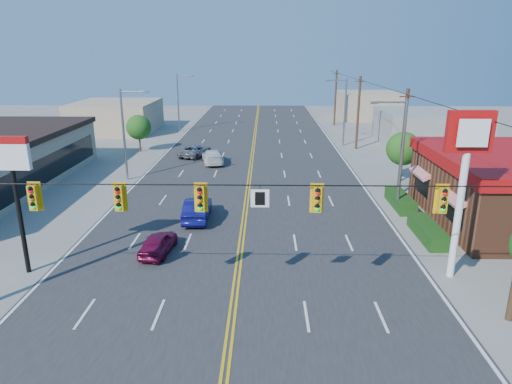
{
  "coord_description": "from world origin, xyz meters",
  "views": [
    {
      "loc": [
        1.39,
        -17.43,
        11.12
      ],
      "look_at": [
        0.82,
        11.33,
        2.2
      ],
      "focal_mm": 32.0,
      "sensor_mm": 36.0,
      "label": 1
    }
  ],
  "objects_px": {
    "pizza_hut_sign": "(14,177)",
    "car_blue": "(197,210)",
    "car_white": "(213,157)",
    "car_silver": "(195,151)",
    "car_magenta": "(158,244)",
    "kfc_pylon": "(466,162)",
    "signal_span": "(227,211)"
  },
  "relations": [
    {
      "from": "pizza_hut_sign",
      "to": "car_magenta",
      "type": "distance_m",
      "value": 8.17
    },
    {
      "from": "kfc_pylon",
      "to": "car_white",
      "type": "height_order",
      "value": "kfc_pylon"
    },
    {
      "from": "signal_span",
      "to": "pizza_hut_sign",
      "type": "xyz_separation_m",
      "value": [
        -10.88,
        4.0,
        0.3
      ]
    },
    {
      "from": "kfc_pylon",
      "to": "car_white",
      "type": "distance_m",
      "value": 28.95
    },
    {
      "from": "car_blue",
      "to": "pizza_hut_sign",
      "type": "bearing_deg",
      "value": 43.88
    },
    {
      "from": "signal_span",
      "to": "car_silver",
      "type": "bearing_deg",
      "value": 101.04
    },
    {
      "from": "kfc_pylon",
      "to": "car_silver",
      "type": "xyz_separation_m",
      "value": [
        -17.23,
        27.31,
        -5.4
      ]
    },
    {
      "from": "pizza_hut_sign",
      "to": "car_magenta",
      "type": "bearing_deg",
      "value": 20.28
    },
    {
      "from": "kfc_pylon",
      "to": "pizza_hut_sign",
      "type": "bearing_deg",
      "value": 180.0
    },
    {
      "from": "car_blue",
      "to": "car_silver",
      "type": "relative_size",
      "value": 0.97
    },
    {
      "from": "car_white",
      "to": "car_magenta",
      "type": "bearing_deg",
      "value": 77.05
    },
    {
      "from": "kfc_pylon",
      "to": "car_blue",
      "type": "height_order",
      "value": "kfc_pylon"
    },
    {
      "from": "car_magenta",
      "to": "car_blue",
      "type": "bearing_deg",
      "value": -98.65
    },
    {
      "from": "signal_span",
      "to": "car_magenta",
      "type": "bearing_deg",
      "value": 125.54
    },
    {
      "from": "kfc_pylon",
      "to": "car_silver",
      "type": "bearing_deg",
      "value": 122.25
    },
    {
      "from": "car_white",
      "to": "car_silver",
      "type": "xyz_separation_m",
      "value": [
        -2.27,
        3.11,
        -0.06
      ]
    },
    {
      "from": "signal_span",
      "to": "car_white",
      "type": "distance_m",
      "value": 28.77
    },
    {
      "from": "pizza_hut_sign",
      "to": "car_blue",
      "type": "bearing_deg",
      "value": 45.17
    },
    {
      "from": "pizza_hut_sign",
      "to": "car_silver",
      "type": "height_order",
      "value": "pizza_hut_sign"
    },
    {
      "from": "car_magenta",
      "to": "car_white",
      "type": "xyz_separation_m",
      "value": [
        0.69,
        21.85,
        0.09
      ]
    },
    {
      "from": "car_magenta",
      "to": "car_white",
      "type": "bearing_deg",
      "value": -85.69
    },
    {
      "from": "pizza_hut_sign",
      "to": "car_white",
      "type": "relative_size",
      "value": 1.41
    },
    {
      "from": "signal_span",
      "to": "pizza_hut_sign",
      "type": "distance_m",
      "value": 11.6
    },
    {
      "from": "car_blue",
      "to": "car_silver",
      "type": "xyz_separation_m",
      "value": [
        -3.03,
        19.46,
        -0.1
      ]
    },
    {
      "from": "car_magenta",
      "to": "car_blue",
      "type": "distance_m",
      "value": 5.69
    },
    {
      "from": "car_magenta",
      "to": "car_white",
      "type": "relative_size",
      "value": 0.74
    },
    {
      "from": "signal_span",
      "to": "car_white",
      "type": "height_order",
      "value": "signal_span"
    },
    {
      "from": "signal_span",
      "to": "pizza_hut_sign",
      "type": "height_order",
      "value": "signal_span"
    },
    {
      "from": "kfc_pylon",
      "to": "car_magenta",
      "type": "relative_size",
      "value": 2.38
    },
    {
      "from": "signal_span",
      "to": "car_blue",
      "type": "bearing_deg",
      "value": 104.6
    },
    {
      "from": "car_silver",
      "to": "car_magenta",
      "type": "bearing_deg",
      "value": 113.1
    },
    {
      "from": "car_magenta",
      "to": "car_blue",
      "type": "height_order",
      "value": "car_blue"
    }
  ]
}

